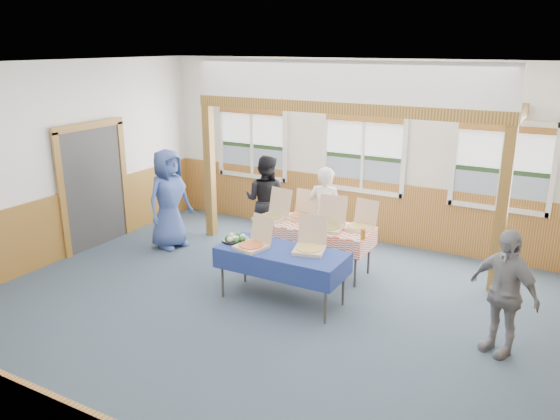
# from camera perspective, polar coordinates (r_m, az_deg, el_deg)

# --- Properties ---
(floor) EXTENTS (8.00, 8.00, 0.00)m
(floor) POSITION_cam_1_polar(r_m,az_deg,el_deg) (7.32, -1.61, -11.03)
(floor) COLOR #2C3948
(floor) RESTS_ON ground
(ceiling) EXTENTS (8.00, 8.00, 0.00)m
(ceiling) POSITION_cam_1_polar(r_m,az_deg,el_deg) (6.46, -1.86, 14.88)
(ceiling) COLOR white
(ceiling) RESTS_ON wall_back
(wall_back) EXTENTS (8.00, 0.00, 8.00)m
(wall_back) POSITION_cam_1_polar(r_m,az_deg,el_deg) (9.81, 8.78, 6.02)
(wall_back) COLOR silver
(wall_back) RESTS_ON floor
(wall_front) EXTENTS (8.00, 0.00, 8.00)m
(wall_front) POSITION_cam_1_polar(r_m,az_deg,el_deg) (4.30, -26.60, -10.30)
(wall_front) COLOR silver
(wall_front) RESTS_ON floor
(wall_left) EXTENTS (0.00, 8.00, 8.00)m
(wall_left) POSITION_cam_1_polar(r_m,az_deg,el_deg) (9.35, -23.40, 4.27)
(wall_left) COLOR silver
(wall_left) RESTS_ON floor
(wainscot_back) EXTENTS (7.98, 0.05, 1.10)m
(wainscot_back) POSITION_cam_1_polar(r_m,az_deg,el_deg) (10.04, 8.46, 0.10)
(wainscot_back) COLOR brown
(wainscot_back) RESTS_ON floor
(wainscot_left) EXTENTS (0.05, 6.98, 1.10)m
(wainscot_left) POSITION_cam_1_polar(r_m,az_deg,el_deg) (9.60, -22.57, -1.86)
(wainscot_left) COLOR brown
(wainscot_left) RESTS_ON floor
(cased_opening) EXTENTS (0.06, 1.30, 2.10)m
(cased_opening) POSITION_cam_1_polar(r_m,az_deg,el_deg) (10.00, -18.88, 2.27)
(cased_opening) COLOR #333333
(cased_opening) RESTS_ON wall_left
(window_left) EXTENTS (1.56, 0.10, 1.46)m
(window_left) POSITION_cam_1_polar(r_m,az_deg,el_deg) (10.75, -2.93, 7.58)
(window_left) COLOR silver
(window_left) RESTS_ON wall_back
(window_mid) EXTENTS (1.56, 0.10, 1.46)m
(window_mid) POSITION_cam_1_polar(r_m,az_deg,el_deg) (9.76, 8.71, 6.43)
(window_mid) COLOR silver
(window_mid) RESTS_ON wall_back
(window_right) EXTENTS (1.56, 0.10, 1.46)m
(window_right) POSITION_cam_1_polar(r_m,az_deg,el_deg) (9.24, 22.23, 4.76)
(window_right) COLOR silver
(window_right) RESTS_ON wall_back
(post_left) EXTENTS (0.15, 0.15, 2.40)m
(post_left) POSITION_cam_1_polar(r_m,az_deg,el_deg) (10.02, -7.36, 3.96)
(post_left) COLOR #5A3D14
(post_left) RESTS_ON floor
(post_right) EXTENTS (0.15, 0.15, 2.40)m
(post_right) POSITION_cam_1_polar(r_m,az_deg,el_deg) (8.21, 22.18, -0.12)
(post_right) COLOR #5A3D14
(post_right) RESTS_ON floor
(cross_beam) EXTENTS (5.15, 0.18, 0.18)m
(cross_beam) POSITION_cam_1_polar(r_m,az_deg,el_deg) (8.57, 6.20, 10.56)
(cross_beam) COLOR #5A3D14
(cross_beam) RESTS_ON post_left
(table_left) EXTENTS (1.92, 1.51, 0.76)m
(table_left) POSITION_cam_1_polar(r_m,az_deg,el_deg) (7.43, 0.20, -4.64)
(table_left) COLOR #333333
(table_left) RESTS_ON floor
(table_right) EXTENTS (1.87, 1.35, 0.76)m
(table_right) POSITION_cam_1_polar(r_m,az_deg,el_deg) (8.46, 3.83, -1.95)
(table_right) COLOR #333333
(table_right) RESTS_ON floor
(pizza_box_a) EXTENTS (0.47, 0.53, 0.42)m
(pizza_box_a) POSITION_cam_1_polar(r_m,az_deg,el_deg) (7.48, -2.83, -3.48)
(pizza_box_a) COLOR tan
(pizza_box_a) RESTS_ON table_left
(pizza_box_b) EXTENTS (0.51, 0.57, 0.44)m
(pizza_box_b) POSITION_cam_1_polar(r_m,az_deg,el_deg) (7.38, 3.12, -3.78)
(pizza_box_b) COLOR tan
(pizza_box_b) RESTS_ON table_left
(pizza_box_c) EXTENTS (0.52, 0.59, 0.46)m
(pizza_box_c) POSITION_cam_1_polar(r_m,az_deg,el_deg) (8.66, -0.87, -0.56)
(pizza_box_c) COLOR tan
(pizza_box_c) RESTS_ON table_right
(pizza_box_d) EXTENTS (0.40, 0.48, 0.42)m
(pizza_box_d) POSITION_cam_1_polar(r_m,az_deg,el_deg) (8.73, 2.30, -0.45)
(pizza_box_d) COLOR tan
(pizza_box_d) RESTS_ON table_right
(pizza_box_e) EXTENTS (0.49, 0.57, 0.46)m
(pizza_box_e) POSITION_cam_1_polar(r_m,az_deg,el_deg) (8.25, 5.15, -1.51)
(pizza_box_e) COLOR tan
(pizza_box_e) RESTS_ON table_right
(pizza_box_f) EXTENTS (0.44, 0.51, 0.41)m
(pizza_box_f) POSITION_cam_1_polar(r_m,az_deg,el_deg) (8.30, 8.36, -1.55)
(pizza_box_f) COLOR tan
(pizza_box_f) RESTS_ON table_right
(veggie_tray) EXTENTS (0.40, 0.40, 0.09)m
(veggie_tray) POSITION_cam_1_polar(r_m,az_deg,el_deg) (7.76, -4.66, -3.01)
(veggie_tray) COLOR black
(veggie_tray) RESTS_ON table_left
(drink_glass) EXTENTS (0.07, 0.07, 0.15)m
(drink_glass) POSITION_cam_1_polar(r_m,az_deg,el_deg) (7.89, 8.67, -2.48)
(drink_glass) COLOR #AA621C
(drink_glass) RESTS_ON table_right
(woman_white) EXTENTS (0.61, 0.43, 1.59)m
(woman_white) POSITION_cam_1_polar(r_m,az_deg,el_deg) (8.82, 4.70, -0.50)
(woman_white) COLOR silver
(woman_white) RESTS_ON floor
(woman_black) EXTENTS (0.84, 0.69, 1.60)m
(woman_black) POSITION_cam_1_polar(r_m,az_deg,el_deg) (9.57, -1.50, 1.02)
(woman_black) COLOR black
(woman_black) RESTS_ON floor
(man_blue) EXTENTS (0.70, 0.94, 1.74)m
(man_blue) POSITION_cam_1_polar(r_m,az_deg,el_deg) (9.59, -11.54, 1.14)
(man_blue) COLOR #364B89
(man_blue) RESTS_ON floor
(person_grey) EXTENTS (0.95, 0.75, 1.50)m
(person_grey) POSITION_cam_1_polar(r_m,az_deg,el_deg) (6.72, 22.32, -7.94)
(person_grey) COLOR slate
(person_grey) RESTS_ON floor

